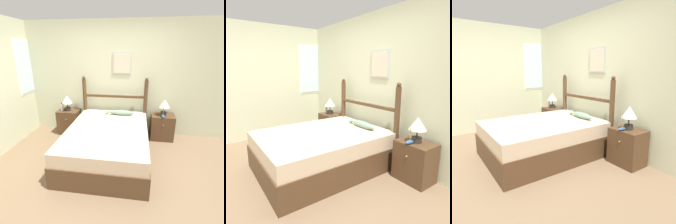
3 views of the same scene
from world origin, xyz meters
TOP-DOWN VIEW (x-y plane):
  - ground_plane at (0.00, 0.00)m, footprint 16.00×16.00m
  - wall_back at (0.00, 1.73)m, footprint 6.40×0.08m
  - bed at (-0.05, 0.60)m, footprint 1.48×1.97m
  - headboard at (-0.05, 1.54)m, footprint 1.48×0.09m
  - nightstand_left at (-1.15, 1.48)m, footprint 0.50×0.40m
  - nightstand_right at (1.05, 1.48)m, footprint 0.50×0.40m
  - table_lamp_left at (-1.16, 1.47)m, footprint 0.24×0.24m
  - table_lamp_right at (1.05, 1.47)m, footprint 0.24×0.24m
  - bottle at (-1.29, 1.44)m, footprint 0.06×0.06m
  - model_boat at (1.03, 1.36)m, footprint 0.07×0.17m
  - fish_pillow at (0.11, 1.30)m, footprint 0.60×0.12m

SIDE VIEW (x-z plane):
  - ground_plane at x=0.00m, z-range 0.00..0.00m
  - nightstand_left at x=-1.15m, z-range 0.00..0.57m
  - nightstand_right at x=1.05m, z-range 0.00..0.57m
  - bed at x=-0.05m, z-range 0.00..0.59m
  - model_boat at x=1.03m, z-range 0.49..0.72m
  - fish_pillow at x=0.11m, z-range 0.59..0.71m
  - bottle at x=-1.29m, z-range 0.57..0.76m
  - headboard at x=-0.05m, z-range 0.04..1.42m
  - table_lamp_left at x=-1.16m, z-range 0.64..1.00m
  - table_lamp_right at x=1.05m, z-range 0.64..1.00m
  - wall_back at x=0.00m, z-range 0.00..2.55m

